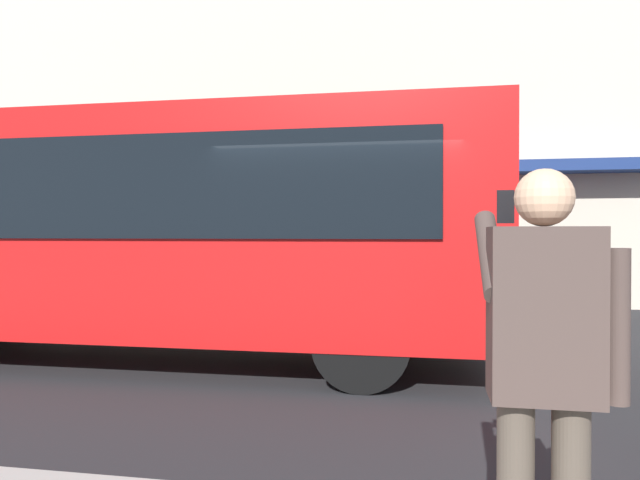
{
  "coord_description": "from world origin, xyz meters",
  "views": [
    {
      "loc": [
        -0.89,
        6.65,
        1.6
      ],
      "look_at": [
        0.41,
        -0.45,
        1.52
      ],
      "focal_mm": 32.24,
      "sensor_mm": 36.0,
      "label": 1
    }
  ],
  "objects": [
    {
      "name": "ground_plane",
      "position": [
        0.0,
        0.0,
        0.0
      ],
      "size": [
        60.0,
        60.0,
        0.0
      ],
      "primitive_type": "plane",
      "color": "#232326"
    },
    {
      "name": "building_facade_far",
      "position": [
        -0.02,
        -6.8,
        5.99
      ],
      "size": [
        28.0,
        1.55,
        12.0
      ],
      "color": "beige",
      "rests_on": "ground_plane"
    },
    {
      "name": "red_bus",
      "position": [
        2.76,
        -0.22,
        1.68
      ],
      "size": [
        9.05,
        2.54,
        3.08
      ],
      "color": "red",
      "rests_on": "ground_plane"
    },
    {
      "name": "pedestrian_photographer",
      "position": [
        -1.34,
        4.35,
        1.14
      ],
      "size": [
        0.53,
        0.52,
        1.7
      ],
      "color": "#4C4238",
      "rests_on": "sidewalk_curb"
    }
  ]
}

